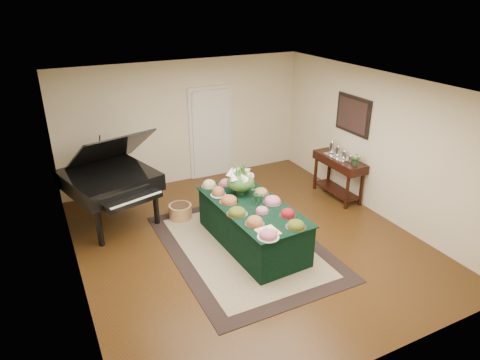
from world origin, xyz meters
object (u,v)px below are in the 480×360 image
buffet_table (252,225)px  grand_piano (110,179)px  floral_centerpiece (241,178)px  mahogany_sideboard (339,167)px

buffet_table → grand_piano: 2.72m
floral_centerpiece → buffet_table: bearing=-92.6°
buffet_table → floral_centerpiece: floral_centerpiece is taller
buffet_table → mahogany_sideboard: bearing=18.7°
grand_piano → mahogany_sideboard: 4.53m
floral_centerpiece → grand_piano: (-1.97, 1.36, -0.16)m
grand_piano → buffet_table: bearing=-43.3°
grand_piano → floral_centerpiece: bearing=-34.6°
buffet_table → floral_centerpiece: (0.02, 0.48, 0.66)m
buffet_table → grand_piano: grand_piano is taller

